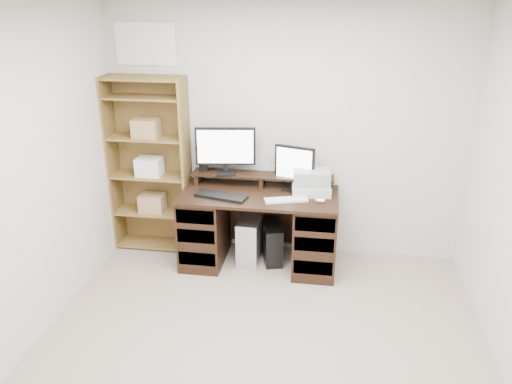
% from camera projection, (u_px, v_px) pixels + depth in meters
% --- Properties ---
extents(room, '(3.54, 4.04, 2.54)m').
position_uv_depth(room, '(253.00, 220.00, 3.05)').
color(room, '#A28E7F').
rests_on(room, ground).
extents(desk, '(1.50, 0.70, 0.75)m').
position_uv_depth(desk, '(259.00, 227.00, 4.90)').
color(desk, black).
rests_on(desk, ground).
extents(riser_shelf, '(1.40, 0.22, 0.12)m').
position_uv_depth(riser_shelf, '(262.00, 177.00, 4.92)').
color(riser_shelf, black).
rests_on(riser_shelf, desk).
extents(monitor_wide, '(0.58, 0.17, 0.46)m').
position_uv_depth(monitor_wide, '(225.00, 148.00, 4.84)').
color(monitor_wide, black).
rests_on(monitor_wide, riser_shelf).
extents(monitor_small, '(0.39, 0.19, 0.43)m').
position_uv_depth(monitor_small, '(294.00, 166.00, 4.78)').
color(monitor_small, black).
rests_on(monitor_small, desk).
extents(speaker, '(0.09, 0.09, 0.20)m').
position_uv_depth(speaker, '(204.00, 161.00, 4.98)').
color(speaker, black).
rests_on(speaker, riser_shelf).
extents(keyboard_black, '(0.52, 0.27, 0.03)m').
position_uv_depth(keyboard_black, '(221.00, 196.00, 4.67)').
color(keyboard_black, black).
rests_on(keyboard_black, desk).
extents(keyboard_white, '(0.42, 0.23, 0.02)m').
position_uv_depth(keyboard_white, '(286.00, 200.00, 4.59)').
color(keyboard_white, white).
rests_on(keyboard_white, desk).
extents(mouse, '(0.10, 0.08, 0.04)m').
position_uv_depth(mouse, '(320.00, 200.00, 4.56)').
color(mouse, white).
rests_on(mouse, desk).
extents(printer, '(0.39, 0.31, 0.09)m').
position_uv_depth(printer, '(311.00, 189.00, 4.75)').
color(printer, beige).
rests_on(printer, desk).
extents(basket, '(0.36, 0.28, 0.15)m').
position_uv_depth(basket, '(312.00, 177.00, 4.71)').
color(basket, '#9A9EA4').
rests_on(basket, printer).
extents(tower_silver, '(0.22, 0.47, 0.46)m').
position_uv_depth(tower_silver, '(250.00, 238.00, 5.03)').
color(tower_silver, silver).
rests_on(tower_silver, ground).
extents(tower_black, '(0.27, 0.42, 0.39)m').
position_uv_depth(tower_black, '(272.00, 242.00, 5.02)').
color(tower_black, black).
rests_on(tower_black, ground).
extents(bookshelf, '(0.80, 0.30, 1.80)m').
position_uv_depth(bookshelf, '(150.00, 164.00, 5.06)').
color(bookshelf, olive).
rests_on(bookshelf, ground).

